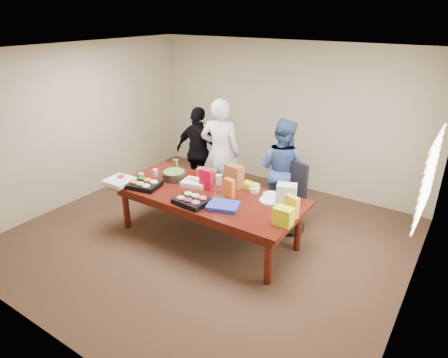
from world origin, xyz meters
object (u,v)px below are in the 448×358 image
Objects in this scene: office_chair at (289,200)px; person_right at (282,169)px; salad_bowl at (174,175)px; person_center at (220,153)px; sheet_cake at (195,183)px; conference_table at (208,216)px.

person_right is at bearing 153.17° from office_chair.
salad_bowl is at bearing -134.40° from office_chair.
person_right is (1.07, 0.18, -0.11)m from person_center.
office_chair is at bearing 156.45° from person_center.
person_center reaches higher than sheet_cake.
office_chair is at bearing 45.73° from conference_table.
person_right is 1.43m from sheet_cake.
person_center reaches higher than person_right.
office_chair is 0.62× the size of person_right.
sheet_cake is at bearing 54.23° from person_right.
office_chair is at bearing 135.86° from person_right.
sheet_cake is (-0.32, 0.13, 0.41)m from conference_table.
person_center is (-1.39, 0.16, 0.43)m from office_chair.
person_right is (-0.32, 0.34, 0.32)m from office_chair.
conference_table is 0.54m from sheet_cake.
conference_table is 0.86m from salad_bowl.
person_center is 0.98m from salad_bowl.
person_right is at bearing 65.75° from conference_table.
office_chair is 0.57m from person_right.
sheet_cake is 0.98× the size of salad_bowl.
office_chair reaches higher than conference_table.
salad_bowl is (-1.30, -1.12, -0.02)m from person_right.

